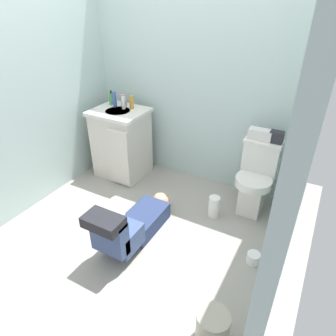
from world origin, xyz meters
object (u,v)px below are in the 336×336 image
Objects in this scene: vanity_cabinet at (122,143)px; tissue_box at (260,134)px; bottle_pink at (123,101)px; bottle_white at (123,103)px; bottle_blue at (115,99)px; faucet at (126,102)px; trash_can at (213,328)px; toiletry_bag at (277,137)px; person_plumber at (132,224)px; soap_dispenser at (111,99)px; toilet at (256,178)px; toilet_paper_roll at (253,258)px; paper_towel_roll at (214,207)px; bottle_amber at (131,102)px.

tissue_box is (1.55, 0.16, 0.38)m from vanity_cabinet.
bottle_white is (0.05, -0.07, 0.00)m from bottle_pink.
bottle_blue reaches higher than vanity_cabinet.
faucet reaches higher than trash_can.
faucet is 0.71× the size of bottle_white.
toiletry_bag is (1.70, 0.02, -0.06)m from faucet.
bottle_white is at bearing 127.32° from person_plumber.
person_plumber is 1.51m from bottle_blue.
soap_dispenser is 0.10m from bottle_blue.
toilet_paper_roll is at bearing -73.33° from toilet.
toiletry_bag is 0.90m from paper_towel_roll.
person_plumber is at bearing -52.67° from bottle_pink.
bottle_pink is at bearing 138.45° from trash_can.
bottle_white reaches higher than vanity_cabinet.
bottle_white reaches higher than tissue_box.
soap_dispenser is at bearing 178.27° from toilet.
vanity_cabinet is 5.98× the size of bottle_pink.
paper_towel_roll is (1.29, -0.25, -0.30)m from vanity_cabinet.
bottle_pink reaches higher than tissue_box.
toilet_paper_roll is (0.12, -0.83, -0.76)m from toiletry_bag.
person_plumber is 9.68× the size of toilet_paper_roll.
toilet is 7.50× the size of faucet.
tissue_box is at bearing 107.81° from toilet_paper_roll.
tissue_box is 1.77× the size of toiletry_bag.
soap_dispenser is 2.61m from trash_can.
bottle_white reaches higher than toilet_paper_roll.
soap_dispenser is at bearing 164.29° from bottle_white.
faucet is 0.68× the size of bottle_amber.
person_plumber is 7.58× the size of bottle_white.
person_plumber is (0.77, -1.06, -0.69)m from faucet.
tissue_box is 1.46m from bottle_amber.
toilet_paper_roll is at bearing 85.63° from trash_can.
toilet is 1.78m from bottle_blue.
person_plumber reaches higher than toilet_paper_roll.
trash_can is at bearing -83.98° from toilet.
faucet is at bearing -179.39° from tissue_box.
tissue_box is 1.66m from bottle_blue.
toilet_paper_roll is (1.72, -0.78, -0.84)m from bottle_amber.
trash_can is at bearing -39.34° from bottle_blue.
toiletry_bag reaches higher than paper_towel_roll.
faucet is 0.58× the size of bottle_blue.
bottle_amber is at bearing -178.48° from toiletry_bag.
bottle_amber is 2.07m from toilet_paper_roll.
soap_dispenser is (-1.89, -0.04, 0.08)m from toiletry_bag.
bottle_pink is 0.60× the size of paper_towel_roll.
toiletry_bag is (0.93, 1.07, 0.63)m from person_plumber.
vanity_cabinet reaches higher than trash_can.
paper_towel_roll is at bearing -17.06° from bottle_amber.
tissue_box reaches higher than toilet.
tissue_box is 1.53m from bottle_white.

